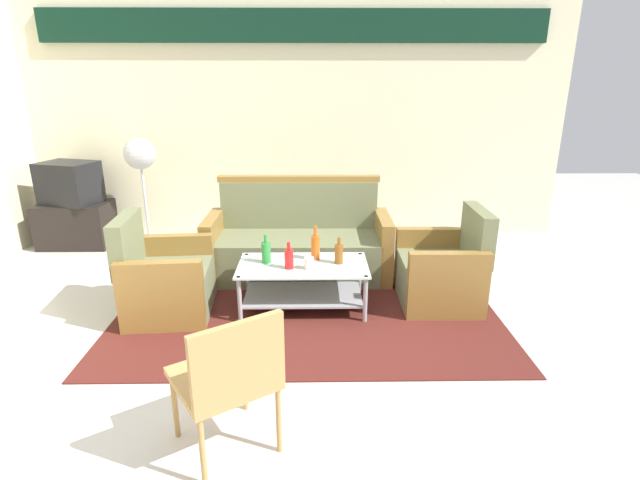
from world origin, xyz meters
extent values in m
plane|color=beige|center=(0.00, 0.00, 0.00)|extent=(14.00, 14.00, 0.00)
cube|color=beige|center=(0.00, 3.06, 1.40)|extent=(6.52, 0.12, 2.80)
cube|color=black|center=(0.00, 2.97, 2.47)|extent=(5.76, 0.08, 0.36)
cube|color=#511E19|center=(0.15, 0.87, 0.01)|extent=(3.21, 2.26, 0.01)
cube|color=#6B704C|center=(0.05, 1.54, 0.22)|extent=(1.61, 0.71, 0.42)
cube|color=#6B704C|center=(0.06, 1.86, 0.67)|extent=(1.60, 0.15, 0.48)
cube|color=olive|center=(0.89, 1.54, 0.32)|extent=(0.13, 0.70, 0.62)
cube|color=olive|center=(-0.79, 1.55, 0.32)|extent=(0.13, 0.70, 0.62)
cube|color=olive|center=(0.06, 1.86, 0.94)|extent=(1.64, 0.11, 0.06)
cube|color=#6B704C|center=(-1.01, 0.77, 0.21)|extent=(0.70, 0.65, 0.40)
cube|color=#6B704C|center=(-1.32, 0.75, 0.64)|extent=(0.16, 0.61, 0.45)
cube|color=olive|center=(-1.03, 1.10, 0.30)|extent=(0.67, 0.15, 0.58)
cube|color=olive|center=(-0.98, 0.44, 0.30)|extent=(0.67, 0.15, 0.58)
cube|color=#6B704C|center=(1.30, 0.94, 0.21)|extent=(0.67, 0.61, 0.40)
cube|color=#6B704C|center=(1.61, 0.94, 0.64)|extent=(0.13, 0.60, 0.45)
cube|color=olive|center=(1.30, 0.61, 0.30)|extent=(0.66, 0.11, 0.58)
cube|color=olive|center=(1.31, 1.27, 0.30)|extent=(0.66, 0.11, 0.58)
cube|color=silver|center=(0.11, 0.83, 0.40)|extent=(1.10, 0.60, 0.02)
cube|color=#9E9EA5|center=(0.11, 0.83, 0.13)|extent=(1.00, 0.52, 0.02)
cylinder|color=#9E9EA5|center=(-0.40, 1.09, 0.21)|extent=(0.04, 0.04, 0.40)
cylinder|color=#9E9EA5|center=(0.62, 1.09, 0.21)|extent=(0.04, 0.04, 0.40)
cylinder|color=#9E9EA5|center=(-0.40, 0.57, 0.21)|extent=(0.04, 0.04, 0.40)
cylinder|color=#9E9EA5|center=(0.62, 0.57, 0.21)|extent=(0.04, 0.04, 0.40)
cylinder|color=red|center=(0.00, 0.75, 0.49)|extent=(0.07, 0.07, 0.16)
cylinder|color=red|center=(0.00, 0.75, 0.60)|extent=(0.03, 0.03, 0.07)
cylinder|color=brown|center=(0.42, 0.86, 0.49)|extent=(0.07, 0.07, 0.16)
cylinder|color=brown|center=(0.42, 0.86, 0.61)|extent=(0.03, 0.03, 0.07)
cylinder|color=#2D8C38|center=(-0.20, 0.88, 0.50)|extent=(0.08, 0.08, 0.18)
cylinder|color=#2D8C38|center=(-0.20, 0.88, 0.63)|extent=(0.03, 0.03, 0.08)
cylinder|color=#D85919|center=(0.22, 0.96, 0.52)|extent=(0.08, 0.08, 0.21)
cylinder|color=#D85919|center=(0.22, 0.96, 0.67)|extent=(0.03, 0.03, 0.09)
cylinder|color=silver|center=(0.17, 0.73, 0.46)|extent=(0.08, 0.08, 0.10)
cube|color=black|center=(-2.61, 2.55, 0.26)|extent=(0.80, 0.50, 0.52)
cube|color=black|center=(-2.61, 2.55, 0.76)|extent=(0.70, 0.59, 0.48)
cube|color=black|center=(-2.55, 2.76, 0.76)|extent=(0.49, 0.15, 0.36)
cylinder|color=#2D2D33|center=(-1.78, 2.60, 0.01)|extent=(0.32, 0.32, 0.03)
cylinder|color=#B2B2B7|center=(-1.78, 2.60, 0.51)|extent=(0.03, 0.03, 0.95)
sphere|color=#B2B2B7|center=(-1.78, 2.60, 1.09)|extent=(0.36, 0.36, 0.36)
cube|color=#AD844C|center=(-0.28, -0.81, 0.42)|extent=(0.66, 0.66, 0.04)
cube|color=#AD844C|center=(-0.16, -1.00, 0.64)|extent=(0.42, 0.29, 0.40)
cylinder|color=#AD844C|center=(-0.57, -0.75, 0.21)|extent=(0.03, 0.03, 0.42)
cylinder|color=#AD844C|center=(-0.21, -0.52, 0.21)|extent=(0.03, 0.03, 0.42)
cylinder|color=#AD844C|center=(-0.34, -1.10, 0.21)|extent=(0.03, 0.03, 0.42)
cylinder|color=#AD844C|center=(0.01, -0.87, 0.21)|extent=(0.03, 0.03, 0.42)
camera|label=1|loc=(0.20, -3.00, 1.92)|focal=27.22mm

